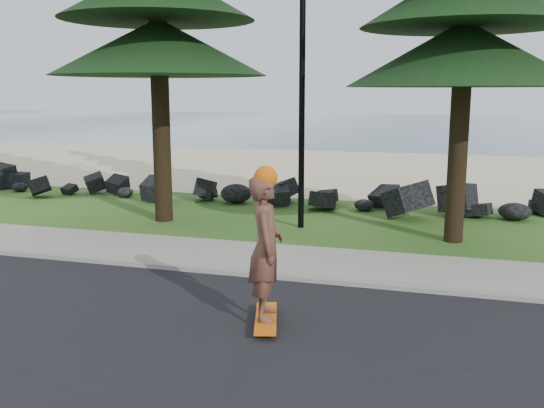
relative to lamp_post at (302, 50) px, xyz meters
name	(u,v)px	position (x,y,z in m)	size (l,w,h in m)	color
ground	(261,263)	(0.00, -3.20, -4.13)	(160.00, 160.00, 0.00)	#295B1C
road	(147,362)	(0.00, -7.70, -4.12)	(160.00, 7.00, 0.02)	black
kerb	(245,274)	(0.00, -4.10, -4.08)	(160.00, 0.20, 0.10)	gray
sidewalk	(264,258)	(0.00, -3.00, -4.09)	(160.00, 2.00, 0.08)	gray
beach_sand	(366,170)	(0.00, 11.30, -4.13)	(160.00, 15.00, 0.01)	tan
ocean	(416,125)	(0.00, 47.80, -4.13)	(160.00, 58.00, 0.01)	#3A596F
seawall_boulders	(321,209)	(0.00, 2.40, -4.13)	(60.00, 2.40, 1.10)	black
lamp_post	(302,50)	(0.00, 0.00, 0.00)	(0.25, 0.14, 8.14)	black
skateboarder	(266,248)	(1.02, -6.17, -3.02)	(0.65, 1.22, 2.21)	orange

